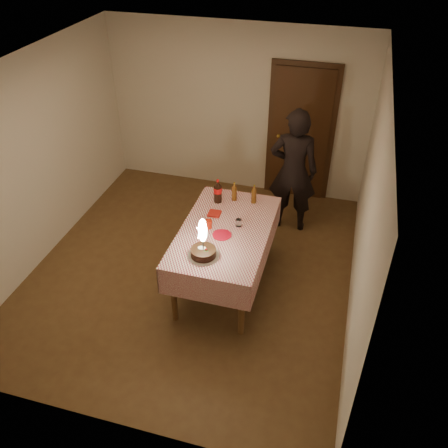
{
  "coord_description": "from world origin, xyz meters",
  "views": [
    {
      "loc": [
        1.65,
        -4.39,
        4.1
      ],
      "look_at": [
        0.48,
        -0.18,
        0.95
      ],
      "focal_mm": 38.0,
      "sensor_mm": 36.0,
      "label": 1
    }
  ],
  "objects_px": {
    "photographer": "(293,171)",
    "cola_bottle": "(218,191)",
    "amber_bottle_right": "(254,195)",
    "red_cup": "(209,224)",
    "amber_bottle_left": "(234,192)",
    "clear_cup": "(239,223)",
    "dining_table": "(225,237)",
    "birthday_cake": "(203,247)",
    "red_plate": "(222,235)"
  },
  "relations": [
    {
      "from": "amber_bottle_left",
      "to": "birthday_cake",
      "type": "bearing_deg",
      "value": -91.95
    },
    {
      "from": "birthday_cake",
      "to": "cola_bottle",
      "type": "distance_m",
      "value": 1.08
    },
    {
      "from": "red_cup",
      "to": "amber_bottle_right",
      "type": "relative_size",
      "value": 0.39
    },
    {
      "from": "red_plate",
      "to": "photographer",
      "type": "xyz_separation_m",
      "value": [
        0.57,
        1.57,
        0.07
      ]
    },
    {
      "from": "photographer",
      "to": "cola_bottle",
      "type": "bearing_deg",
      "value": -131.85
    },
    {
      "from": "cola_bottle",
      "to": "photographer",
      "type": "relative_size",
      "value": 0.18
    },
    {
      "from": "red_cup",
      "to": "amber_bottle_left",
      "type": "distance_m",
      "value": 0.68
    },
    {
      "from": "cola_bottle",
      "to": "amber_bottle_left",
      "type": "height_order",
      "value": "cola_bottle"
    },
    {
      "from": "clear_cup",
      "to": "amber_bottle_right",
      "type": "height_order",
      "value": "amber_bottle_right"
    },
    {
      "from": "cola_bottle",
      "to": "red_plate",
      "type": "bearing_deg",
      "value": -70.1
    },
    {
      "from": "red_plate",
      "to": "amber_bottle_left",
      "type": "bearing_deg",
      "value": 93.97
    },
    {
      "from": "red_cup",
      "to": "amber_bottle_right",
      "type": "xyz_separation_m",
      "value": [
        0.39,
        0.66,
        0.07
      ]
    },
    {
      "from": "birthday_cake",
      "to": "red_cup",
      "type": "height_order",
      "value": "birthday_cake"
    },
    {
      "from": "dining_table",
      "to": "photographer",
      "type": "height_order",
      "value": "photographer"
    },
    {
      "from": "birthday_cake",
      "to": "cola_bottle",
      "type": "bearing_deg",
      "value": 97.88
    },
    {
      "from": "clear_cup",
      "to": "amber_bottle_left",
      "type": "relative_size",
      "value": 0.35
    },
    {
      "from": "dining_table",
      "to": "red_cup",
      "type": "distance_m",
      "value": 0.25
    },
    {
      "from": "birthday_cake",
      "to": "amber_bottle_left",
      "type": "bearing_deg",
      "value": 88.05
    },
    {
      "from": "red_plate",
      "to": "cola_bottle",
      "type": "xyz_separation_m",
      "value": [
        -0.24,
        0.66,
        0.15
      ]
    },
    {
      "from": "dining_table",
      "to": "birthday_cake",
      "type": "xyz_separation_m",
      "value": [
        -0.1,
        -0.52,
        0.23
      ]
    },
    {
      "from": "birthday_cake",
      "to": "red_plate",
      "type": "height_order",
      "value": "birthday_cake"
    },
    {
      "from": "birthday_cake",
      "to": "cola_bottle",
      "type": "relative_size",
      "value": 1.52
    },
    {
      "from": "red_cup",
      "to": "cola_bottle",
      "type": "distance_m",
      "value": 0.57
    },
    {
      "from": "dining_table",
      "to": "clear_cup",
      "type": "relative_size",
      "value": 19.11
    },
    {
      "from": "clear_cup",
      "to": "amber_bottle_right",
      "type": "bearing_deg",
      "value": 83.55
    },
    {
      "from": "dining_table",
      "to": "amber_bottle_left",
      "type": "bearing_deg",
      "value": 95.27
    },
    {
      "from": "birthday_cake",
      "to": "amber_bottle_left",
      "type": "distance_m",
      "value": 1.17
    },
    {
      "from": "amber_bottle_right",
      "to": "clear_cup",
      "type": "bearing_deg",
      "value": -96.45
    },
    {
      "from": "birthday_cake",
      "to": "amber_bottle_left",
      "type": "relative_size",
      "value": 1.9
    },
    {
      "from": "dining_table",
      "to": "amber_bottle_right",
      "type": "distance_m",
      "value": 0.72
    },
    {
      "from": "amber_bottle_left",
      "to": "red_plate",
      "type": "bearing_deg",
      "value": -86.03
    },
    {
      "from": "dining_table",
      "to": "amber_bottle_right",
      "type": "relative_size",
      "value": 6.75
    },
    {
      "from": "birthday_cake",
      "to": "amber_bottle_right",
      "type": "distance_m",
      "value": 1.21
    },
    {
      "from": "cola_bottle",
      "to": "amber_bottle_right",
      "type": "xyz_separation_m",
      "value": [
        0.44,
        0.1,
        -0.03
      ]
    },
    {
      "from": "clear_cup",
      "to": "amber_bottle_right",
      "type": "relative_size",
      "value": 0.35
    },
    {
      "from": "amber_bottle_left",
      "to": "amber_bottle_right",
      "type": "distance_m",
      "value": 0.25
    },
    {
      "from": "dining_table",
      "to": "red_cup",
      "type": "height_order",
      "value": "red_cup"
    },
    {
      "from": "amber_bottle_right",
      "to": "dining_table",
      "type": "bearing_deg",
      "value": -106.46
    },
    {
      "from": "amber_bottle_left",
      "to": "photographer",
      "type": "height_order",
      "value": "photographer"
    },
    {
      "from": "dining_table",
      "to": "cola_bottle",
      "type": "bearing_deg",
      "value": 114.24
    },
    {
      "from": "red_cup",
      "to": "clear_cup",
      "type": "xyz_separation_m",
      "value": [
        0.33,
        0.12,
        -0.01
      ]
    },
    {
      "from": "amber_bottle_left",
      "to": "amber_bottle_right",
      "type": "bearing_deg",
      "value": 0.72
    },
    {
      "from": "dining_table",
      "to": "photographer",
      "type": "xyz_separation_m",
      "value": [
        0.56,
        1.45,
        0.18
      ]
    },
    {
      "from": "birthday_cake",
      "to": "clear_cup",
      "type": "xyz_separation_m",
      "value": [
        0.23,
        0.63,
        -0.07
      ]
    },
    {
      "from": "birthday_cake",
      "to": "amber_bottle_right",
      "type": "relative_size",
      "value": 1.9
    },
    {
      "from": "amber_bottle_right",
      "to": "red_cup",
      "type": "bearing_deg",
      "value": -120.41
    },
    {
      "from": "cola_bottle",
      "to": "amber_bottle_right",
      "type": "bearing_deg",
      "value": 12.99
    },
    {
      "from": "red_cup",
      "to": "amber_bottle_left",
      "type": "xyz_separation_m",
      "value": [
        0.14,
        0.66,
        0.07
      ]
    },
    {
      "from": "cola_bottle",
      "to": "amber_bottle_right",
      "type": "height_order",
      "value": "cola_bottle"
    },
    {
      "from": "birthday_cake",
      "to": "dining_table",
      "type": "bearing_deg",
      "value": 79.18
    }
  ]
}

